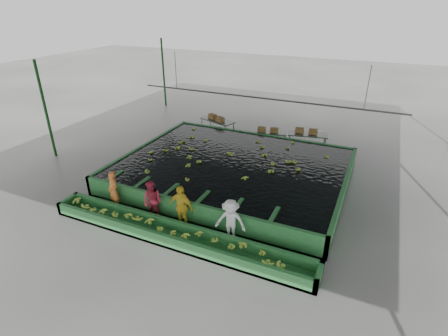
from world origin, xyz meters
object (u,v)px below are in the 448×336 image
at_px(worker_c, 181,207).
at_px(packing_table_right, 307,142).
at_px(sorting_trough, 175,235).
at_px(flotation_tank, 233,170).
at_px(packing_table_mid, 270,139).
at_px(packing_table_left, 218,128).
at_px(box_stack_right, 306,133).
at_px(box_stack_mid, 268,132).
at_px(box_stack_left, 216,120).
at_px(worker_b, 152,201).
at_px(worker_a, 113,191).
at_px(worker_d, 230,221).

distance_m(worker_c, packing_table_right, 9.51).
height_order(sorting_trough, packing_table_right, packing_table_right).
height_order(flotation_tank, packing_table_mid, flotation_tank).
relative_size(flotation_tank, packing_table_left, 4.63).
bearing_deg(packing_table_left, box_stack_right, -0.08).
xyz_separation_m(sorting_trough, worker_c, (-0.19, 0.80, 0.61)).
bearing_deg(box_stack_mid, packing_table_left, 173.86).
bearing_deg(box_stack_left, packing_table_right, 0.07).
bearing_deg(flotation_tank, box_stack_right, 65.44).
bearing_deg(packing_table_right, sorting_trough, -103.20).
bearing_deg(worker_c, packing_table_left, 112.65).
bearing_deg(box_stack_mid, sorting_trough, -91.03).
xyz_separation_m(flotation_tank, worker_b, (-1.43, -4.30, 0.35)).
relative_size(sorting_trough, box_stack_left, 8.03).
bearing_deg(packing_table_mid, flotation_tank, -93.68).
relative_size(worker_a, worker_b, 1.01).
xyz_separation_m(packing_table_mid, box_stack_left, (-3.49, 0.24, 0.57)).
bearing_deg(worker_c, worker_b, -175.13).
bearing_deg(flotation_tank, worker_c, -92.50).
distance_m(worker_b, worker_d, 3.18).
distance_m(sorting_trough, packing_table_right, 10.23).
relative_size(sorting_trough, packing_table_mid, 5.43).
distance_m(packing_table_left, box_stack_left, 0.50).
height_order(flotation_tank, packing_table_right, packing_table_right).
distance_m(sorting_trough, packing_table_left, 10.49).
bearing_deg(packing_table_left, worker_a, -90.79).
xyz_separation_m(worker_d, packing_table_right, (0.58, 9.16, -0.33)).
distance_m(sorting_trough, box_stack_left, 10.48).
height_order(worker_d, box_stack_left, worker_d).
bearing_deg(sorting_trough, box_stack_left, 107.78).
bearing_deg(box_stack_right, box_stack_mid, -170.43).
bearing_deg(box_stack_left, flotation_tank, -56.66).
relative_size(packing_table_left, packing_table_mid, 1.17).
bearing_deg(packing_table_right, box_stack_left, -179.93).
height_order(worker_a, worker_d, worker_d).
relative_size(flotation_tank, worker_d, 6.15).
bearing_deg(sorting_trough, flotation_tank, 90.00).
height_order(worker_c, worker_d, worker_c).
bearing_deg(box_stack_mid, box_stack_right, 9.57).
bearing_deg(sorting_trough, worker_a, 166.24).
bearing_deg(worker_b, packing_table_right, 68.15).
distance_m(flotation_tank, worker_c, 4.32).
bearing_deg(worker_a, box_stack_right, 82.39).
xyz_separation_m(worker_a, worker_b, (1.84, 0.00, -0.01)).
bearing_deg(packing_table_right, packing_table_left, 179.49).
bearing_deg(box_stack_right, packing_table_mid, -171.61).
xyz_separation_m(worker_b, box_stack_right, (3.66, 9.20, 0.16)).
xyz_separation_m(flotation_tank, box_stack_mid, (0.17, 4.55, 0.39)).
xyz_separation_m(worker_b, worker_d, (3.18, 0.00, 0.01)).
relative_size(worker_d, packing_table_mid, 0.88).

